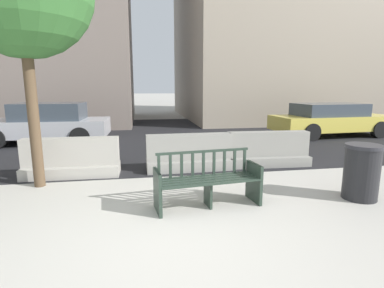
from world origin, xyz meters
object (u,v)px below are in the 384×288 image
(car_taxi_near, at_px, (331,119))
(car_sedan_mid, at_px, (47,123))
(trash_bin, at_px, (361,172))
(jersey_barrier_left, at_px, (72,161))
(street_bench, at_px, (208,182))
(jersey_barrier_centre, at_px, (190,155))
(jersey_barrier_right, at_px, (268,152))

(car_taxi_near, distance_m, car_sedan_mid, 10.59)
(car_taxi_near, bearing_deg, trash_bin, -120.66)
(jersey_barrier_left, distance_m, car_sedan_mid, 4.61)
(jersey_barrier_left, height_order, car_taxi_near, car_taxi_near)
(street_bench, bearing_deg, jersey_barrier_centre, 88.03)
(jersey_barrier_centre, xyz_separation_m, car_taxi_near, (6.32, 3.91, 0.33))
(jersey_barrier_right, bearing_deg, car_taxi_near, 41.54)
(trash_bin, bearing_deg, car_taxi_near, 59.34)
(car_sedan_mid, relative_size, trash_bin, 4.36)
(car_sedan_mid, height_order, trash_bin, car_sedan_mid)
(car_taxi_near, height_order, trash_bin, car_taxi_near)
(jersey_barrier_right, distance_m, trash_bin, 2.52)
(street_bench, xyz_separation_m, jersey_barrier_right, (2.05, 2.29, -0.06))
(car_sedan_mid, bearing_deg, jersey_barrier_left, -68.79)
(street_bench, bearing_deg, car_taxi_near, 43.85)
(street_bench, relative_size, jersey_barrier_right, 0.86)
(jersey_barrier_centre, height_order, jersey_barrier_right, same)
(street_bench, bearing_deg, trash_bin, -3.07)
(car_sedan_mid, bearing_deg, jersey_barrier_right, -33.57)
(car_taxi_near, xyz_separation_m, trash_bin, (-3.73, -6.29, -0.19))
(street_bench, xyz_separation_m, jersey_barrier_centre, (0.08, 2.24, -0.06))
(car_sedan_mid, xyz_separation_m, trash_bin, (6.86, -6.57, -0.22))
(jersey_barrier_left, bearing_deg, trash_bin, -23.80)
(jersey_barrier_right, bearing_deg, jersey_barrier_left, -178.17)
(jersey_barrier_right, height_order, trash_bin, trash_bin)
(jersey_barrier_centre, xyz_separation_m, jersey_barrier_right, (1.97, 0.05, 0.00))
(street_bench, height_order, car_taxi_near, car_taxi_near)
(jersey_barrier_left, distance_m, car_taxi_near, 9.78)
(jersey_barrier_left, relative_size, car_taxi_near, 0.42)
(trash_bin, bearing_deg, jersey_barrier_left, 156.20)
(jersey_barrier_right, bearing_deg, jersey_barrier_centre, -178.42)
(street_bench, xyz_separation_m, car_taxi_near, (6.40, 6.14, 0.27))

